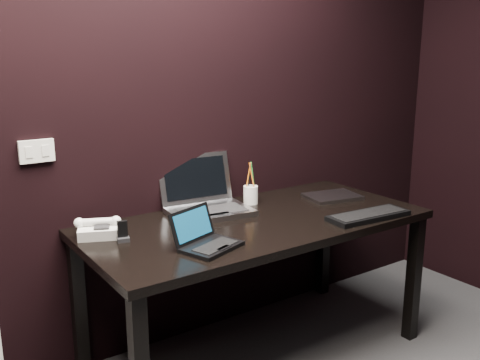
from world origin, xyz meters
TOP-DOWN VIEW (x-y plane):
  - wall_back at (0.00, 1.80)m, footprint 4.00×0.00m
  - wall_switch at (-0.62, 1.79)m, footprint 0.15×0.02m
  - desk at (0.30, 1.40)m, footprint 1.70×0.80m
  - netbook at (-0.10, 1.21)m, footprint 0.30×0.29m
  - silver_laptop at (0.16, 1.65)m, footprint 0.44×0.40m
  - ext_keyboard at (0.77, 1.10)m, footprint 0.45×0.18m
  - closed_laptop at (0.88, 1.47)m, footprint 0.33×0.26m
  - desk_phone at (-0.43, 1.60)m, footprint 0.22×0.21m
  - mobile_phone at (-0.36, 1.49)m, footprint 0.06×0.05m
  - pen_cup at (0.44, 1.64)m, footprint 0.10×0.10m

SIDE VIEW (x-z plane):
  - desk at x=0.30m, z-range 0.29..1.03m
  - closed_laptop at x=0.88m, z-range 0.74..0.76m
  - ext_keyboard at x=0.77m, z-range 0.74..0.77m
  - netbook at x=-0.10m, z-range 0.69..0.85m
  - mobile_phone at x=-0.36m, z-range 0.73..0.82m
  - desk_phone at x=-0.43m, z-range 0.73..0.83m
  - silver_laptop at x=0.16m, z-range 0.65..0.93m
  - pen_cup at x=0.44m, z-range 0.68..0.91m
  - wall_switch at x=-0.62m, z-range 1.07..1.17m
  - wall_back at x=0.00m, z-range -0.70..3.30m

